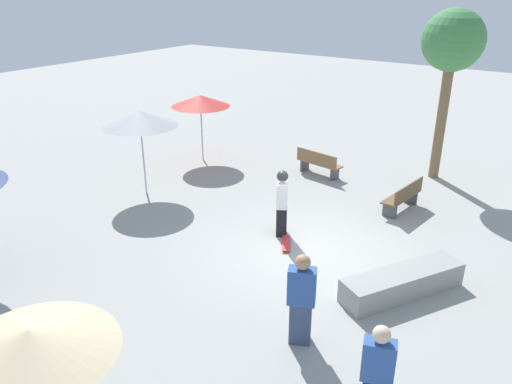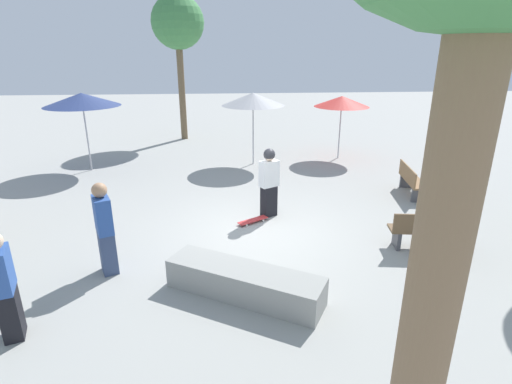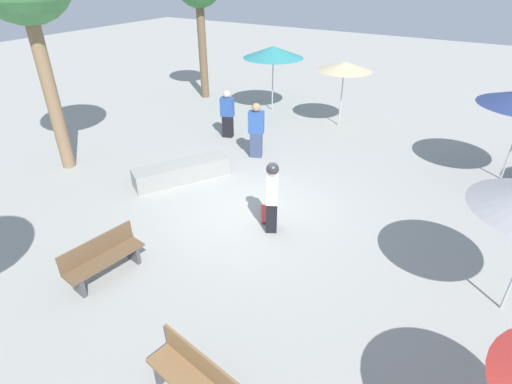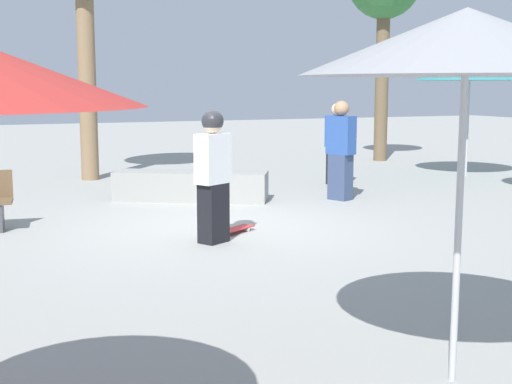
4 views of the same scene
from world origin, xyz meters
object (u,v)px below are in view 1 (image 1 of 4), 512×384
(skater_main, at_px, (282,201))
(palm_tree_center_left, at_px, (453,45))
(concrete_ledge, at_px, (402,282))
(bench_far, at_px, (403,197))
(bench_near, at_px, (319,163))
(shade_umbrella_red, at_px, (200,101))
(shade_umbrella_tan, at_px, (31,342))
(bystander_far, at_px, (301,300))
(skateboard, at_px, (286,243))
(shade_umbrella_grey, at_px, (140,118))
(bystander_watching, at_px, (377,375))

(skater_main, relative_size, palm_tree_center_left, 0.33)
(concrete_ledge, xyz_separation_m, bench_far, (3.96, 1.38, 0.16))
(skater_main, xyz_separation_m, bench_near, (4.28, 1.20, -0.52))
(shade_umbrella_red, bearing_deg, skater_main, -121.53)
(shade_umbrella_tan, bearing_deg, bystander_far, -16.61)
(shade_umbrella_red, xyz_separation_m, shade_umbrella_tan, (-10.79, -6.62, 0.08))
(shade_umbrella_red, distance_m, palm_tree_center_left, 8.29)
(skateboard, xyz_separation_m, bench_near, (4.71, 1.61, 0.37))
(bench_near, bearing_deg, palm_tree_center_left, 41.99)
(shade_umbrella_tan, xyz_separation_m, palm_tree_center_left, (13.81, -0.81, 2.00))
(skater_main, relative_size, bench_near, 1.06)
(shade_umbrella_grey, bearing_deg, shade_umbrella_red, 9.30)
(bench_near, xyz_separation_m, bench_far, (-1.14, -3.27, 0.00))
(bench_far, bearing_deg, concrete_ledge, -152.95)
(shade_umbrella_red, distance_m, bystander_far, 10.37)
(skateboard, xyz_separation_m, bystander_far, (-2.89, -2.04, 0.83))
(bench_near, bearing_deg, shade_umbrella_red, -157.73)
(skateboard, distance_m, shade_umbrella_tan, 7.41)
(skater_main, distance_m, bystander_far, 4.13)
(bench_far, bearing_deg, bench_near, 78.70)
(shade_umbrella_tan, bearing_deg, bench_far, -4.63)
(concrete_ledge, bearing_deg, bystander_watching, -167.55)
(shade_umbrella_red, xyz_separation_m, shade_umbrella_grey, (-3.35, -0.55, 0.18))
(bench_far, distance_m, shade_umbrella_tan, 10.81)
(shade_umbrella_red, xyz_separation_m, bystander_watching, (-7.57, -9.62, -1.31))
(bench_far, relative_size, shade_umbrella_red, 0.70)
(skater_main, bearing_deg, palm_tree_center_left, 133.43)
(bystander_far, bearing_deg, bench_far, 69.57)
(skateboard, relative_size, bench_near, 0.48)
(bystander_far, bearing_deg, shade_umbrella_red, 116.03)
(bench_far, relative_size, shade_umbrella_grey, 0.64)
(skateboard, height_order, shade_umbrella_red, shade_umbrella_red)
(bench_far, height_order, palm_tree_center_left, palm_tree_center_left)
(palm_tree_center_left, bearing_deg, bench_far, -179.07)
(skater_main, distance_m, palm_tree_center_left, 7.43)
(skater_main, height_order, bystander_far, bystander_far)
(skateboard, relative_size, bystander_watching, 0.46)
(palm_tree_center_left, bearing_deg, concrete_ledge, -168.68)
(concrete_ledge, xyz_separation_m, bench_near, (5.10, 4.65, 0.16))
(bystander_watching, distance_m, bystander_far, 1.99)
(skater_main, relative_size, shade_umbrella_tan, 0.72)
(bystander_far, bearing_deg, shade_umbrella_grey, 131.96)
(skater_main, bearing_deg, bench_far, 117.74)
(concrete_ledge, height_order, palm_tree_center_left, palm_tree_center_left)
(skateboard, height_order, shade_umbrella_tan, shade_umbrella_tan)
(concrete_ledge, bearing_deg, shade_umbrella_tan, 161.40)
(concrete_ledge, bearing_deg, bystander_far, 158.23)
(skater_main, distance_m, shade_umbrella_grey, 5.06)
(skater_main, height_order, shade_umbrella_grey, shade_umbrella_grey)
(shade_umbrella_grey, height_order, shade_umbrella_tan, shade_umbrella_grey)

